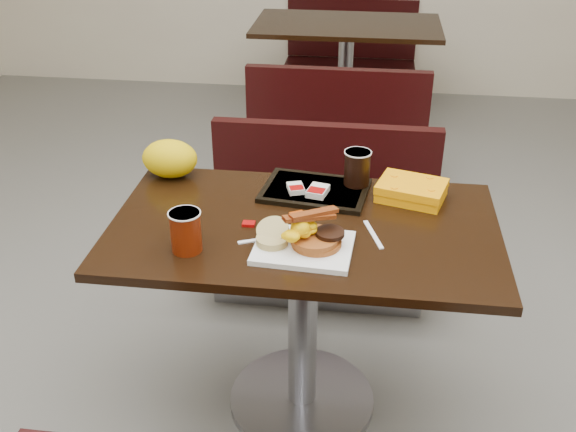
# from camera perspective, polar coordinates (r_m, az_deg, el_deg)

# --- Properties ---
(floor) EXTENTS (6.00, 7.00, 0.01)m
(floor) POSITION_cam_1_polar(r_m,az_deg,el_deg) (2.54, 1.18, -15.52)
(floor) COLOR slate
(floor) RESTS_ON ground
(table_near) EXTENTS (1.20, 0.70, 0.75)m
(table_near) POSITION_cam_1_polar(r_m,az_deg,el_deg) (2.29, 1.27, -8.86)
(table_near) COLOR black
(table_near) RESTS_ON floor
(bench_near_n) EXTENTS (1.00, 0.46, 0.72)m
(bench_near_n) POSITION_cam_1_polar(r_m,az_deg,el_deg) (2.87, 2.79, -0.46)
(bench_near_n) COLOR black
(bench_near_n) RESTS_ON floor
(table_far) EXTENTS (1.20, 0.70, 0.75)m
(table_far) POSITION_cam_1_polar(r_m,az_deg,el_deg) (4.61, 4.87, 11.50)
(table_far) COLOR black
(table_far) RESTS_ON floor
(bench_far_s) EXTENTS (1.00, 0.46, 0.72)m
(bench_far_s) POSITION_cam_1_polar(r_m,az_deg,el_deg) (3.96, 4.30, 8.19)
(bench_far_s) COLOR black
(bench_far_s) RESTS_ON floor
(bench_far_n) EXTENTS (1.00, 0.46, 0.72)m
(bench_far_n) POSITION_cam_1_polar(r_m,az_deg,el_deg) (5.28, 5.28, 13.66)
(bench_far_n) COLOR black
(bench_far_n) RESTS_ON floor
(platter) EXTENTS (0.29, 0.24, 0.02)m
(platter) POSITION_cam_1_polar(r_m,az_deg,el_deg) (1.94, 1.32, -2.73)
(platter) COLOR white
(platter) RESTS_ON table_near
(pancake_stack) EXTENTS (0.18, 0.18, 0.03)m
(pancake_stack) POSITION_cam_1_polar(r_m,az_deg,el_deg) (1.94, 2.44, -2.04)
(pancake_stack) COLOR #A6521B
(pancake_stack) RESTS_ON platter
(sausage_patty) EXTENTS (0.10, 0.10, 0.01)m
(sausage_patty) POSITION_cam_1_polar(r_m,az_deg,el_deg) (1.93, 3.60, -1.45)
(sausage_patty) COLOR black
(sausage_patty) RESTS_ON pancake_stack
(scrambled_eggs) EXTENTS (0.10, 0.09, 0.05)m
(scrambled_eggs) POSITION_cam_1_polar(r_m,az_deg,el_deg) (1.90, 1.05, -1.17)
(scrambled_eggs) COLOR #FFB605
(scrambled_eggs) RESTS_ON pancake_stack
(bacon_strips) EXTENTS (0.17, 0.14, 0.01)m
(bacon_strips) POSITION_cam_1_polar(r_m,az_deg,el_deg) (1.90, 1.83, -0.02)
(bacon_strips) COLOR #4D1405
(bacon_strips) RESTS_ON scrambled_eggs
(muffin_bottom) EXTENTS (0.12, 0.12, 0.02)m
(muffin_bottom) POSITION_cam_1_polar(r_m,az_deg,el_deg) (1.94, -1.36, -2.07)
(muffin_bottom) COLOR tan
(muffin_bottom) RESTS_ON platter
(muffin_top) EXTENTS (0.12, 0.12, 0.06)m
(muffin_top) POSITION_cam_1_polar(r_m,az_deg,el_deg) (1.96, -1.29, -1.26)
(muffin_top) COLOR tan
(muffin_top) RESTS_ON platter
(coffee_cup_near) EXTENTS (0.11, 0.11, 0.12)m
(coffee_cup_near) POSITION_cam_1_polar(r_m,az_deg,el_deg) (1.94, -8.69, -1.32)
(coffee_cup_near) COLOR #972705
(coffee_cup_near) RESTS_ON table_near
(fork) EXTENTS (0.14, 0.08, 0.00)m
(fork) POSITION_cam_1_polar(r_m,az_deg,el_deg) (1.99, -2.83, -2.08)
(fork) COLOR white
(fork) RESTS_ON table_near
(knife) EXTENTS (0.06, 0.16, 0.00)m
(knife) POSITION_cam_1_polar(r_m,az_deg,el_deg) (2.03, 7.26, -1.56)
(knife) COLOR white
(knife) RESTS_ON table_near
(condiment_syrup) EXTENTS (0.06, 0.05, 0.01)m
(condiment_syrup) POSITION_cam_1_polar(r_m,az_deg,el_deg) (2.11, 0.81, 0.09)
(condiment_syrup) COLOR #B33A07
(condiment_syrup) RESTS_ON table_near
(condiment_ketchup) EXTENTS (0.04, 0.03, 0.01)m
(condiment_ketchup) POSITION_cam_1_polar(r_m,az_deg,el_deg) (2.07, -3.36, -0.66)
(condiment_ketchup) COLOR #8C0504
(condiment_ketchup) RESTS_ON table_near
(tray) EXTENTS (0.38, 0.29, 0.02)m
(tray) POSITION_cam_1_polar(r_m,az_deg,el_deg) (2.26, 2.32, 2.19)
(tray) COLOR black
(tray) RESTS_ON table_near
(hashbrown_sleeve_left) EXTENTS (0.07, 0.08, 0.02)m
(hashbrown_sleeve_left) POSITION_cam_1_polar(r_m,az_deg,el_deg) (2.23, 0.66, 2.37)
(hashbrown_sleeve_left) COLOR silver
(hashbrown_sleeve_left) RESTS_ON tray
(hashbrown_sleeve_right) EXTENTS (0.08, 0.09, 0.02)m
(hashbrown_sleeve_right) POSITION_cam_1_polar(r_m,az_deg,el_deg) (2.21, 2.55, 2.14)
(hashbrown_sleeve_right) COLOR silver
(hashbrown_sleeve_right) RESTS_ON tray
(coffee_cup_far) EXTENTS (0.10, 0.10, 0.12)m
(coffee_cup_far) POSITION_cam_1_polar(r_m,az_deg,el_deg) (2.27, 5.90, 4.09)
(coffee_cup_far) COLOR black
(coffee_cup_far) RESTS_ON tray
(clamshell) EXTENTS (0.25, 0.21, 0.06)m
(clamshell) POSITION_cam_1_polar(r_m,az_deg,el_deg) (2.25, 10.46, 2.14)
(clamshell) COLOR #FD9804
(clamshell) RESTS_ON table_near
(paper_bag) EXTENTS (0.23, 0.21, 0.13)m
(paper_bag) POSITION_cam_1_polar(r_m,az_deg,el_deg) (2.38, -10.02, 4.83)
(paper_bag) COLOR yellow
(paper_bag) RESTS_ON table_near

